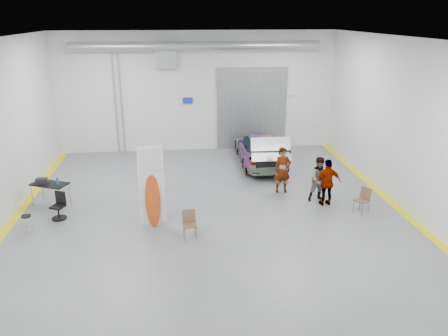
{
  "coord_description": "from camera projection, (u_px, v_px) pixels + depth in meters",
  "views": [
    {
      "loc": [
        -1.12,
        -14.06,
        6.73
      ],
      "look_at": [
        0.53,
        0.63,
        1.5
      ],
      "focal_mm": 35.0,
      "sensor_mm": 36.0,
      "label": 1
    }
  ],
  "objects": [
    {
      "name": "ground",
      "position": [
        211.0,
        214.0,
        15.54
      ],
      "size": [
        16.0,
        16.0,
        0.0
      ],
      "primitive_type": "plane",
      "color": "slate",
      "rests_on": "ground"
    },
    {
      "name": "room_shell",
      "position": [
        212.0,
        89.0,
        16.28
      ],
      "size": [
        14.02,
        16.18,
        6.01
      ],
      "color": "silver",
      "rests_on": "ground"
    },
    {
      "name": "sedan_car",
      "position": [
        260.0,
        149.0,
        20.57
      ],
      "size": [
        2.14,
        5.01,
        1.44
      ],
      "primitive_type": "imported",
      "rotation": [
        0.0,
        0.0,
        3.12
      ],
      "color": "white",
      "rests_on": "ground"
    },
    {
      "name": "person_a",
      "position": [
        282.0,
        170.0,
        17.19
      ],
      "size": [
        0.68,
        0.46,
        1.84
      ],
      "primitive_type": "imported",
      "rotation": [
        0.0,
        0.0,
        0.03
      ],
      "color": "#967252",
      "rests_on": "ground"
    },
    {
      "name": "person_b",
      "position": [
        320.0,
        179.0,
        16.41
      ],
      "size": [
        0.87,
        0.69,
        1.73
      ],
      "primitive_type": "imported",
      "rotation": [
        0.0,
        0.0,
        0.05
      ],
      "color": "#465F80",
      "rests_on": "ground"
    },
    {
      "name": "person_c",
      "position": [
        327.0,
        182.0,
        16.01
      ],
      "size": [
        1.06,
        0.51,
        1.78
      ],
      "primitive_type": "imported",
      "rotation": [
        0.0,
        0.0,
        3.23
      ],
      "color": "#995433",
      "rests_on": "ground"
    },
    {
      "name": "surfboard_display",
      "position": [
        151.0,
        193.0,
        14.27
      ],
      "size": [
        0.84,
        0.3,
        2.97
      ],
      "rotation": [
        0.0,
        0.0,
        0.14
      ],
      "color": "white",
      "rests_on": "ground"
    },
    {
      "name": "folding_chair_near",
      "position": [
        190.0,
        230.0,
        13.8
      ],
      "size": [
        0.46,
        0.48,
        0.9
      ],
      "rotation": [
        0.0,
        0.0,
        0.08
      ],
      "color": "brown",
      "rests_on": "ground"
    },
    {
      "name": "folding_chair_far",
      "position": [
        361.0,
        205.0,
        15.6
      ],
      "size": [
        0.57,
        0.69,
        0.91
      ],
      "rotation": [
        0.0,
        0.0,
        -1.05
      ],
      "color": "brown",
      "rests_on": "ground"
    },
    {
      "name": "shop_stool",
      "position": [
        27.0,
        224.0,
        14.09
      ],
      "size": [
        0.32,
        0.32,
        0.63
      ],
      "rotation": [
        0.0,
        0.0,
        -0.0
      ],
      "color": "black",
      "rests_on": "ground"
    },
    {
      "name": "work_table",
      "position": [
        47.0,
        184.0,
        16.05
      ],
      "size": [
        1.49,
        1.16,
        1.09
      ],
      "rotation": [
        0.0,
        0.0,
        -0.42
      ],
      "color": "#93959B",
      "rests_on": "ground"
    },
    {
      "name": "office_chair",
      "position": [
        58.0,
        207.0,
        15.09
      ],
      "size": [
        0.55,
        0.58,
        0.95
      ],
      "rotation": [
        0.0,
        0.0,
        -0.43
      ],
      "color": "black",
      "rests_on": "ground"
    },
    {
      "name": "trunk_lid",
      "position": [
        271.0,
        148.0,
        18.23
      ],
      "size": [
        1.68,
        1.02,
        0.04
      ],
      "primitive_type": "cube",
      "color": "silver",
      "rests_on": "sedan_car"
    }
  ]
}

